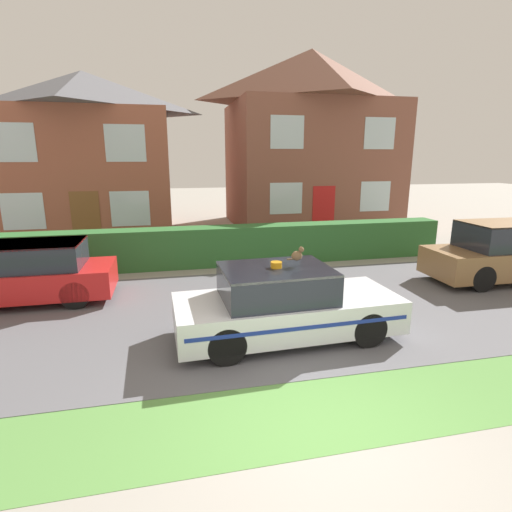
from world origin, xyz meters
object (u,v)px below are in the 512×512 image
at_px(cat, 298,255).
at_px(neighbour_car_far, 27,274).
at_px(neighbour_car_near, 507,254).
at_px(house_left, 89,154).
at_px(house_right, 310,139).
at_px(police_car, 284,305).

xyz_separation_m(cat, neighbour_car_far, (-5.52, 3.09, -0.91)).
bearing_deg(neighbour_car_near, neighbour_car_far, 176.32).
bearing_deg(house_left, neighbour_car_near, -39.49).
bearing_deg(house_right, neighbour_car_far, -137.33).
relative_size(cat, neighbour_car_near, 0.07).
xyz_separation_m(cat, neighbour_car_near, (6.67, 2.13, -0.85)).
distance_m(neighbour_car_near, house_left, 15.93).
height_order(cat, house_left, house_left).
bearing_deg(police_car, house_left, 111.21).
distance_m(neighbour_car_far, house_left, 9.43).
bearing_deg(house_right, neighbour_car_near, -78.85).
xyz_separation_m(cat, house_right, (4.63, 12.46, 2.57)).
bearing_deg(police_car, neighbour_car_far, 147.50).
relative_size(police_car, house_left, 0.60).
distance_m(police_car, neighbour_car_near, 7.24).
bearing_deg(neighbour_car_near, house_left, 141.34).
height_order(police_car, cat, cat).
relative_size(police_car, cat, 13.86).
xyz_separation_m(police_car, cat, (0.24, 0.01, 0.93)).
height_order(neighbour_car_near, house_right, house_right).
bearing_deg(house_right, house_left, -178.08).
distance_m(cat, neighbour_car_far, 6.40).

